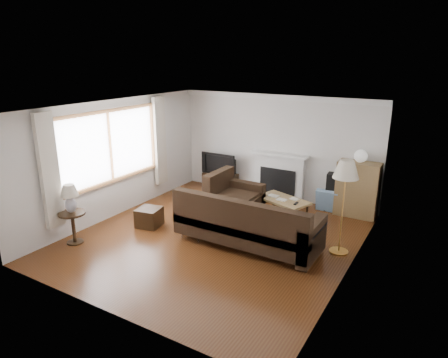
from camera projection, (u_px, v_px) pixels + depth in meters
The scene contains 17 objects.
room at pixel (216, 175), 7.34m from camera, with size 5.10×5.60×2.54m.
window at pixel (110, 147), 8.28m from camera, with size 0.12×2.74×1.54m, color brown.
curtain_near at pixel (49, 171), 7.05m from camera, with size 0.10×0.35×2.10m, color beige.
curtain_far at pixel (160, 141), 9.55m from camera, with size 0.10×0.35×2.10m, color beige.
fireplace at pixel (279, 176), 9.63m from camera, with size 1.40×0.26×1.15m, color white.
tv_stand at pixel (220, 181), 10.39m from camera, with size 0.88×0.40×0.44m, color black.
television at pixel (220, 163), 10.24m from camera, with size 0.95×0.12×0.55m, color black.
speaker_left at pixel (229, 175), 10.26m from camera, with size 0.23×0.27×0.82m, color black.
speaker_right at pixel (332, 192), 8.95m from camera, with size 0.24×0.29×0.86m, color black.
bookshelf at pixel (357, 189), 8.60m from camera, with size 0.88×0.42×1.20m, color olive.
globe_lamp at pixel (361, 156), 8.38m from camera, with size 0.27×0.27×0.27m, color white.
sectional_sofa at pixel (248, 221), 7.28m from camera, with size 2.87×2.10×0.93m, color black.
coffee_table at pixel (283, 208), 8.59m from camera, with size 1.10×0.60×0.43m, color olive.
footstool at pixel (149, 217), 8.17m from camera, with size 0.45×0.45×0.38m, color black.
floor_lamp at pixel (343, 208), 6.87m from camera, with size 0.44×0.44×1.70m, color gold.
side_table at pixel (74, 228), 7.40m from camera, with size 0.49×0.49×0.61m, color black.
table_lamp at pixel (70, 199), 7.23m from camera, with size 0.33×0.33×0.53m, color silver.
Camera 1 is at (3.73, -5.96, 3.36)m, focal length 32.00 mm.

